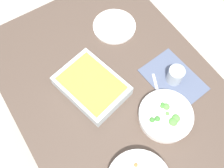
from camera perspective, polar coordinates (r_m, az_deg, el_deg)
The scene contains 8 objects.
ground_plane at distance 1.91m, azimuth 0.00°, elevation -9.78°, with size 6.00×6.00×0.00m, color #B2A899.
dining_table at distance 1.29m, azimuth 0.00°, elevation -1.74°, with size 1.20×0.90×0.74m.
placemat at distance 1.25m, azimuth 13.16°, elevation 0.97°, with size 0.28×0.20×0.00m, color #4C5670.
broccoli_bowl at distance 1.14m, azimuth 11.56°, elevation -6.76°, with size 0.23×0.23×0.07m.
baking_dish at distance 1.18m, azimuth -4.45°, elevation -0.32°, with size 0.34×0.28×0.06m.
drink_cup at distance 1.22m, azimuth 13.51°, elevation 1.74°, with size 0.07×0.07×0.08m.
side_plate at distance 1.38m, azimuth 0.52°, elevation 12.42°, with size 0.22×0.22×0.01m, color silver.
spoon_by_broccoli at distance 1.20m, azimuth 10.12°, elevation -2.55°, with size 0.17×0.09×0.01m.
Camera 1 is at (0.44, -0.29, 1.83)m, focal length 42.16 mm.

